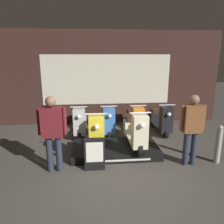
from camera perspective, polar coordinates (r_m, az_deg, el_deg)
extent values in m
plane|color=#423D38|center=(4.40, 2.64, -18.16)|extent=(30.00, 30.00, 0.00)
cube|color=#331E19|center=(7.68, -1.41, 8.83)|extent=(8.04, 0.08, 3.20)
cube|color=beige|center=(7.64, -1.38, 8.42)|extent=(4.42, 0.01, 1.70)
cube|color=black|center=(5.55, 0.87, -9.69)|extent=(2.12, 1.19, 0.19)
cube|color=silver|center=(5.02, 1.64, -12.58)|extent=(1.48, 0.01, 0.05)
cylinder|color=black|center=(4.87, -3.99, -9.87)|extent=(0.09, 0.35, 0.35)
cylinder|color=black|center=(5.97, -4.31, -5.16)|extent=(0.09, 0.35, 0.35)
cube|color=yellow|center=(5.42, -4.17, -7.35)|extent=(0.31, 1.08, 0.05)
cube|color=yellow|center=(4.75, -4.08, -5.49)|extent=(0.33, 0.32, 0.74)
cube|color=yellow|center=(5.91, -4.33, -4.42)|extent=(0.34, 0.37, 0.40)
cube|color=black|center=(5.82, -4.37, -1.97)|extent=(0.25, 0.33, 0.13)
cylinder|color=silver|center=(4.61, -4.18, -0.50)|extent=(0.47, 0.03, 0.03)
sphere|color=white|center=(4.48, -4.06, -3.95)|extent=(0.11, 0.11, 0.11)
cylinder|color=black|center=(4.98, 7.17, -9.39)|extent=(0.09, 0.35, 0.35)
cylinder|color=black|center=(6.06, 4.76, -4.86)|extent=(0.09, 0.35, 0.35)
cube|color=beige|center=(5.52, 5.84, -6.98)|extent=(0.31, 1.08, 0.05)
cube|color=beige|center=(4.86, 7.25, -5.09)|extent=(0.33, 0.32, 0.74)
cube|color=beige|center=(6.00, 4.82, -4.13)|extent=(0.34, 0.37, 0.40)
cube|color=black|center=(5.92, 4.89, -1.72)|extent=(0.25, 0.33, 0.13)
cylinder|color=silver|center=(4.73, 7.44, -0.21)|extent=(0.47, 0.03, 0.03)
sphere|color=white|center=(4.59, 7.92, -3.56)|extent=(0.11, 0.11, 0.11)
cylinder|color=black|center=(6.31, -8.42, -5.96)|extent=(0.09, 0.35, 0.35)
cylinder|color=black|center=(7.43, -7.99, -2.75)|extent=(0.09, 0.35, 0.35)
cube|color=#BCBCC1|center=(6.87, -8.18, -4.29)|extent=(0.31, 1.08, 0.05)
cube|color=#BCBCC1|center=(6.21, -8.54, -2.53)|extent=(0.33, 0.32, 0.74)
cube|color=#BCBCC1|center=(7.38, -8.03, -2.14)|extent=(0.34, 0.37, 0.40)
cube|color=black|center=(7.30, -8.10, -0.16)|extent=(0.25, 0.33, 0.13)
cylinder|color=silver|center=(6.09, -8.69, 1.31)|extent=(0.47, 0.03, 0.03)
sphere|color=white|center=(5.94, -8.71, -1.24)|extent=(0.11, 0.11, 0.11)
cylinder|color=black|center=(6.32, -0.77, -5.77)|extent=(0.09, 0.35, 0.35)
cylinder|color=black|center=(7.43, -1.53, -2.59)|extent=(0.09, 0.35, 0.35)
cube|color=#386BBC|center=(6.88, -1.18, -4.11)|extent=(0.31, 1.08, 0.05)
cube|color=#386BBC|center=(6.22, -0.80, -2.34)|extent=(0.33, 0.32, 0.74)
cube|color=#386BBC|center=(7.38, -1.52, -1.98)|extent=(0.34, 0.37, 0.40)
cube|color=black|center=(7.30, -1.53, 0.00)|extent=(0.25, 0.33, 0.13)
cylinder|color=silver|center=(6.10, -0.81, 1.50)|extent=(0.47, 0.03, 0.03)
sphere|color=white|center=(5.95, -0.64, -1.04)|extent=(0.11, 0.11, 0.11)
cylinder|color=black|center=(6.44, 6.72, -5.48)|extent=(0.09, 0.35, 0.35)
cylinder|color=black|center=(7.54, 4.85, -2.40)|extent=(0.09, 0.35, 0.35)
cube|color=orange|center=(6.98, 5.70, -3.88)|extent=(0.31, 1.08, 0.05)
cube|color=orange|center=(6.34, 6.77, -2.11)|extent=(0.33, 0.32, 0.74)
cube|color=orange|center=(7.48, 4.90, -1.80)|extent=(0.34, 0.37, 0.40)
cube|color=black|center=(7.41, 4.95, 0.16)|extent=(0.25, 0.33, 0.13)
cylinder|color=silver|center=(6.22, 6.91, 1.66)|extent=(0.47, 0.03, 0.03)
sphere|color=white|center=(6.08, 7.25, -0.83)|extent=(0.11, 0.11, 0.11)
cylinder|color=black|center=(6.66, 13.81, -5.12)|extent=(0.09, 0.35, 0.35)
cylinder|color=black|center=(7.73, 10.97, -2.19)|extent=(0.09, 0.35, 0.35)
cube|color=black|center=(7.19, 12.28, -3.61)|extent=(0.31, 1.08, 0.05)
cube|color=black|center=(6.56, 13.94, -1.86)|extent=(0.33, 0.32, 0.74)
cube|color=black|center=(7.68, 11.06, -1.60)|extent=(0.34, 0.37, 0.40)
cube|color=black|center=(7.60, 11.18, 0.31)|extent=(0.25, 0.33, 0.13)
cylinder|color=silver|center=(6.45, 14.20, 1.78)|extent=(0.47, 0.03, 0.03)
sphere|color=white|center=(6.31, 14.69, -0.61)|extent=(0.11, 0.11, 0.11)
cylinder|color=#232838|center=(4.80, -15.98, -10.52)|extent=(0.13, 0.13, 0.77)
cylinder|color=#232838|center=(4.77, -13.70, -10.53)|extent=(0.13, 0.13, 0.77)
cube|color=#5B191E|center=(4.54, -15.41, -2.61)|extent=(0.42, 0.24, 0.61)
cylinder|color=#5B191E|center=(4.58, -18.53, -2.36)|extent=(0.08, 0.08, 0.56)
cylinder|color=#5B191E|center=(4.49, -12.28, -2.25)|extent=(0.08, 0.08, 0.56)
sphere|color=brown|center=(4.43, -15.78, 2.64)|extent=(0.21, 0.21, 0.21)
cylinder|color=#232838|center=(5.14, 18.73, -9.05)|extent=(0.13, 0.13, 0.76)
cylinder|color=#232838|center=(5.22, 20.53, -8.88)|extent=(0.13, 0.13, 0.76)
cube|color=brown|center=(4.96, 20.31, -1.70)|extent=(0.39, 0.22, 0.60)
cylinder|color=brown|center=(4.85, 17.80, -1.53)|extent=(0.08, 0.08, 0.55)
cylinder|color=brown|center=(5.06, 22.76, -1.34)|extent=(0.08, 0.08, 0.55)
sphere|color=brown|center=(4.86, 20.74, 3.05)|extent=(0.21, 0.21, 0.21)
cube|color=black|center=(4.67, -4.56, -10.95)|extent=(0.43, 0.04, 0.73)
cube|color=white|center=(4.62, -4.57, -10.45)|extent=(0.36, 0.01, 0.44)
cylinder|color=gray|center=(5.50, 25.98, -8.04)|extent=(0.13, 0.13, 0.79)
sphere|color=gray|center=(5.36, 26.50, -3.73)|extent=(0.12, 0.12, 0.12)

